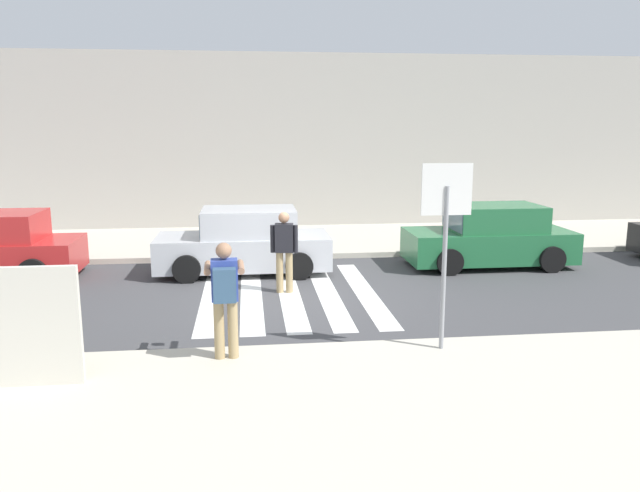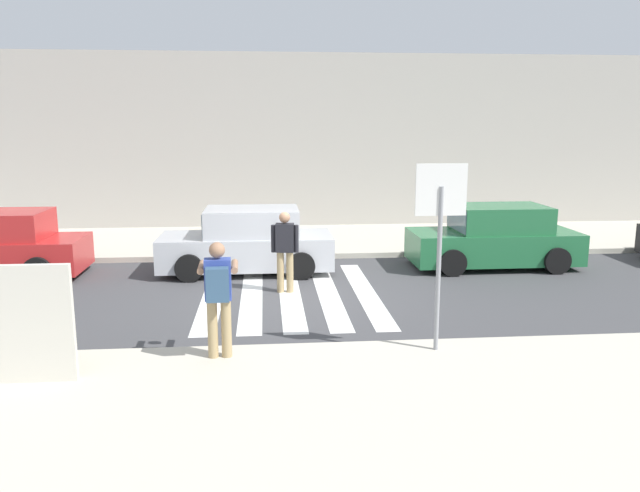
# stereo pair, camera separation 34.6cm
# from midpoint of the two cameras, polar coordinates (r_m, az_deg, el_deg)

# --- Properties ---
(ground_plane) EXTENTS (120.00, 120.00, 0.00)m
(ground_plane) POSITION_cam_midpoint_polar(r_m,az_deg,el_deg) (12.98, -3.51, -4.66)
(ground_plane) COLOR #424244
(sidewalk_near) EXTENTS (60.00, 6.00, 0.14)m
(sidewalk_near) POSITION_cam_midpoint_polar(r_m,az_deg,el_deg) (7.19, -0.58, -17.56)
(sidewalk_near) COLOR beige
(sidewalk_near) RESTS_ON ground
(sidewalk_far) EXTENTS (60.00, 4.80, 0.14)m
(sidewalk_far) POSITION_cam_midpoint_polar(r_m,az_deg,el_deg) (18.81, -4.55, 0.49)
(sidewalk_far) COLOR beige
(sidewalk_far) RESTS_ON ground
(building_facade_far) EXTENTS (56.00, 4.00, 5.81)m
(building_facade_far) POSITION_cam_midpoint_polar(r_m,az_deg,el_deg) (22.90, -5.09, 9.51)
(building_facade_far) COLOR #ADA89E
(building_facade_far) RESTS_ON ground
(crosswalk_stripe_0) EXTENTS (0.44, 5.20, 0.01)m
(crosswalk_stripe_0) POSITION_cam_midpoint_polar(r_m,az_deg,el_deg) (13.19, -10.54, -4.56)
(crosswalk_stripe_0) COLOR silver
(crosswalk_stripe_0) RESTS_ON ground
(crosswalk_stripe_1) EXTENTS (0.44, 5.20, 0.01)m
(crosswalk_stripe_1) POSITION_cam_midpoint_polar(r_m,az_deg,el_deg) (13.16, -7.05, -4.49)
(crosswalk_stripe_1) COLOR silver
(crosswalk_stripe_1) RESTS_ON ground
(crosswalk_stripe_2) EXTENTS (0.44, 5.20, 0.01)m
(crosswalk_stripe_2) POSITION_cam_midpoint_polar(r_m,az_deg,el_deg) (13.17, -3.56, -4.41)
(crosswalk_stripe_2) COLOR silver
(crosswalk_stripe_2) RESTS_ON ground
(crosswalk_stripe_3) EXTENTS (0.44, 5.20, 0.01)m
(crosswalk_stripe_3) POSITION_cam_midpoint_polar(r_m,az_deg,el_deg) (13.24, -0.09, -4.31)
(crosswalk_stripe_3) COLOR silver
(crosswalk_stripe_3) RESTS_ON ground
(crosswalk_stripe_4) EXTENTS (0.44, 5.20, 0.01)m
(crosswalk_stripe_4) POSITION_cam_midpoint_polar(r_m,az_deg,el_deg) (13.35, 3.33, -4.20)
(crosswalk_stripe_4) COLOR silver
(crosswalk_stripe_4) RESTS_ON ground
(stop_sign) EXTENTS (0.76, 0.08, 2.82)m
(stop_sign) POSITION_cam_midpoint_polar(r_m,az_deg,el_deg) (9.34, 10.40, 2.78)
(stop_sign) COLOR gray
(stop_sign) RESTS_ON sidewalk_near
(photographer_with_backpack) EXTENTS (0.60, 0.86, 1.72)m
(photographer_with_backpack) POSITION_cam_midpoint_polar(r_m,az_deg,el_deg) (9.10, -9.77, -4.05)
(photographer_with_backpack) COLOR tan
(photographer_with_backpack) RESTS_ON sidewalk_near
(pedestrian_crossing) EXTENTS (0.58, 0.28, 1.72)m
(pedestrian_crossing) POSITION_cam_midpoint_polar(r_m,az_deg,el_deg) (13.10, -4.05, -0.14)
(pedestrian_crossing) COLOR tan
(pedestrian_crossing) RESTS_ON ground
(parked_car_silver) EXTENTS (4.10, 1.92, 1.55)m
(parked_car_silver) POSITION_cam_midpoint_polar(r_m,az_deg,el_deg) (15.04, -7.53, 0.29)
(parked_car_silver) COLOR #B7BABF
(parked_car_silver) RESTS_ON ground
(parked_car_green) EXTENTS (4.10, 1.92, 1.55)m
(parked_car_green) POSITION_cam_midpoint_polar(r_m,az_deg,el_deg) (16.14, 14.70, 0.75)
(parked_car_green) COLOR #236B3D
(parked_car_green) RESTS_ON ground
(advertising_board) EXTENTS (1.10, 0.11, 1.60)m
(advertising_board) POSITION_cam_midpoint_polar(r_m,az_deg,el_deg) (9.01, -25.45, -6.66)
(advertising_board) COLOR beige
(advertising_board) RESTS_ON sidewalk_near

